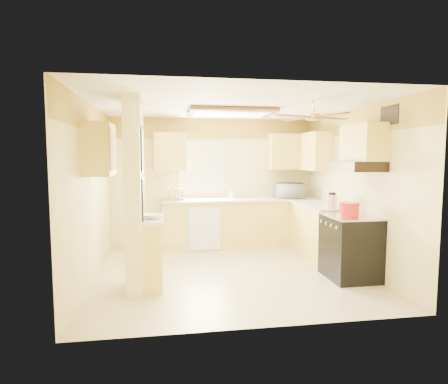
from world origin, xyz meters
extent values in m
plane|color=#C8B68A|center=(0.00, 0.00, 0.00)|extent=(4.00, 4.00, 0.00)
plane|color=white|center=(0.00, 0.00, 2.50)|extent=(4.00, 4.00, 0.00)
plane|color=#EEDB91|center=(0.00, 1.90, 1.25)|extent=(4.00, 0.00, 4.00)
plane|color=#EEDB91|center=(0.00, -1.90, 1.25)|extent=(4.00, 0.00, 4.00)
plane|color=#EEDB91|center=(-2.00, 0.00, 1.25)|extent=(0.00, 3.80, 3.80)
plane|color=#EEDB91|center=(2.00, 0.00, 1.25)|extent=(0.00, 3.80, 3.80)
cube|color=#F7DA48|center=(0.00, 1.88, 2.30)|extent=(4.00, 0.02, 0.40)
cube|color=#EEDB91|center=(-1.35, -0.55, 1.25)|extent=(0.20, 0.70, 2.50)
cube|color=#EDD864|center=(-1.13, -0.55, 0.45)|extent=(0.25, 0.55, 0.90)
cube|color=silver|center=(-1.13, -0.55, 0.92)|extent=(0.28, 0.58, 0.04)
cube|color=#EDD864|center=(0.50, 1.60, 0.45)|extent=(3.00, 0.60, 0.90)
cube|color=#EDD864|center=(1.70, 0.60, 0.45)|extent=(0.60, 1.40, 0.90)
cube|color=silver|center=(0.50, 1.59, 0.92)|extent=(3.04, 0.64, 0.04)
cube|color=silver|center=(1.69, 0.60, 0.92)|extent=(0.64, 1.44, 0.04)
cube|color=white|center=(-0.25, 1.29, 0.43)|extent=(0.58, 0.02, 0.80)
cube|color=white|center=(-0.25, 1.89, 1.55)|extent=(0.92, 0.02, 1.02)
cube|color=white|center=(-0.25, 1.89, 1.55)|extent=(0.80, 0.02, 0.90)
cube|color=#EDD864|center=(-0.85, 1.72, 1.85)|extent=(0.60, 0.35, 0.70)
cube|color=#EDD864|center=(1.55, 1.72, 1.85)|extent=(0.90, 0.35, 0.70)
cube|color=#EDD864|center=(1.82, 1.25, 1.85)|extent=(0.35, 1.00, 0.70)
cube|color=#EDD864|center=(-1.82, -0.25, 1.85)|extent=(0.35, 0.75, 0.70)
cube|color=#EDD864|center=(1.82, -0.55, 1.95)|extent=(0.35, 0.76, 0.52)
cube|color=black|center=(1.67, -0.55, 0.45)|extent=(0.65, 0.76, 0.90)
cube|color=silver|center=(1.67, -0.55, 0.91)|extent=(0.66, 0.77, 0.02)
cylinder|color=silver|center=(1.34, -0.80, 0.80)|extent=(0.03, 0.05, 0.05)
cylinder|color=silver|center=(1.34, -0.63, 0.80)|extent=(0.03, 0.05, 0.05)
cylinder|color=silver|center=(1.34, -0.47, 0.80)|extent=(0.03, 0.05, 0.05)
cylinder|color=silver|center=(1.34, -0.30, 0.80)|extent=(0.03, 0.05, 0.05)
cube|color=black|center=(1.74, -0.55, 1.62)|extent=(0.50, 0.76, 0.14)
cube|color=black|center=(-1.24, -0.55, 1.85)|extent=(0.02, 0.42, 0.57)
cube|color=white|center=(-1.23, -0.55, 1.85)|extent=(0.01, 0.37, 0.52)
cube|color=black|center=(-1.24, -0.55, 1.20)|extent=(0.02, 0.42, 0.57)
cube|color=yellow|center=(-1.23, -0.55, 1.20)|extent=(0.01, 0.37, 0.52)
cube|color=brown|center=(0.10, 0.50, 2.46)|extent=(1.35, 0.95, 0.06)
cube|color=white|center=(0.10, 0.50, 2.44)|extent=(1.15, 0.75, 0.02)
cylinder|color=gold|center=(1.00, -0.70, 2.42)|extent=(0.04, 0.04, 0.16)
cylinder|color=gold|center=(1.00, -0.70, 2.28)|extent=(0.18, 0.18, 0.08)
cube|color=brown|center=(1.30, -0.59, 2.28)|extent=(0.55, 0.28, 0.01)
cube|color=brown|center=(0.89, -0.40, 2.28)|extent=(0.28, 0.55, 0.01)
cube|color=brown|center=(0.70, -0.81, 2.28)|extent=(0.55, 0.28, 0.01)
cube|color=brown|center=(1.11, -1.00, 2.28)|extent=(0.28, 0.55, 0.01)
cube|color=black|center=(1.98, -0.90, 2.30)|extent=(0.02, 0.40, 0.25)
imported|color=white|center=(1.48, 1.57, 1.09)|extent=(0.56, 0.41, 0.29)
imported|color=white|center=(-1.11, -0.52, 0.97)|extent=(0.32, 0.32, 0.06)
cylinder|color=red|center=(1.62, -0.58, 1.00)|extent=(0.27, 0.27, 0.17)
cylinder|color=red|center=(1.62, -0.58, 1.10)|extent=(0.29, 0.29, 0.02)
cylinder|color=silver|center=(1.66, 0.06, 1.05)|extent=(0.16, 0.16, 0.22)
cylinder|color=black|center=(1.66, 0.06, 1.17)|extent=(0.11, 0.11, 0.03)
cube|color=tan|center=(-0.81, 1.56, 0.96)|extent=(0.40, 0.31, 0.04)
cube|color=tan|center=(-0.96, 1.56, 1.05)|extent=(0.02, 0.26, 0.22)
cube|color=tan|center=(-0.90, 1.56, 1.05)|extent=(0.02, 0.26, 0.22)
cube|color=tan|center=(-0.84, 1.56, 1.05)|extent=(0.02, 0.26, 0.22)
cube|color=tan|center=(-0.77, 1.56, 1.05)|extent=(0.02, 0.26, 0.22)
cube|color=tan|center=(-0.71, 1.56, 1.05)|extent=(0.02, 0.26, 0.22)
cube|color=tan|center=(-0.64, 1.56, 1.05)|extent=(0.02, 0.26, 0.22)
cylinder|color=white|center=(-0.90, 1.56, 1.05)|extent=(0.01, 0.22, 0.22)
cylinder|color=white|center=(-0.77, 1.56, 1.05)|extent=(0.01, 0.22, 0.22)
cylinder|color=white|center=(0.35, 1.71, 1.00)|extent=(0.10, 0.10, 0.12)
cylinder|color=tan|center=(0.36, 1.71, 1.04)|extent=(0.01, 0.01, 0.19)
cylinder|color=tan|center=(0.35, 1.73, 1.04)|extent=(0.01, 0.01, 0.19)
cylinder|color=tan|center=(0.33, 1.71, 1.04)|extent=(0.01, 0.01, 0.19)
cylinder|color=tan|center=(0.35, 1.70, 1.04)|extent=(0.01, 0.01, 0.19)
camera|label=1|loc=(-0.95, -5.49, 1.76)|focal=30.00mm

